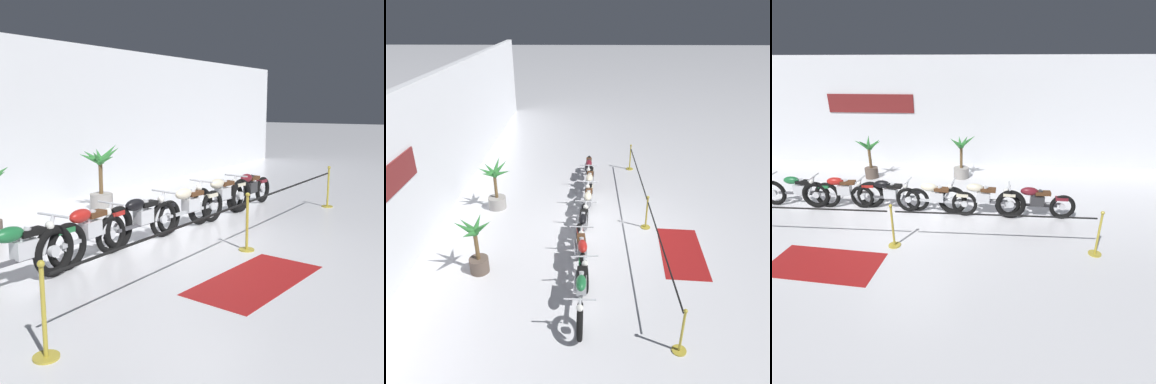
% 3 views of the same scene
% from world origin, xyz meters
% --- Properties ---
extents(ground_plane, '(120.00, 120.00, 0.00)m').
position_xyz_m(ground_plane, '(0.00, 0.00, 0.00)').
color(ground_plane, silver).
extents(back_wall, '(28.00, 0.29, 4.20)m').
position_xyz_m(back_wall, '(-0.01, 5.12, 2.10)').
color(back_wall, white).
rests_on(back_wall, ground).
extents(motorcycle_green_0, '(2.42, 0.62, 0.96)m').
position_xyz_m(motorcycle_green_0, '(-3.31, 0.72, 0.48)').
color(motorcycle_green_0, black).
rests_on(motorcycle_green_0, ground).
extents(motorcycle_red_1, '(2.37, 0.62, 0.98)m').
position_xyz_m(motorcycle_red_1, '(-2.01, 0.71, 0.48)').
color(motorcycle_red_1, black).
rests_on(motorcycle_red_1, ground).
extents(motorcycle_black_2, '(2.31, 0.62, 0.92)m').
position_xyz_m(motorcycle_black_2, '(-0.66, 0.70, 0.46)').
color(motorcycle_black_2, black).
rests_on(motorcycle_black_2, ground).
extents(motorcycle_cream_3, '(2.31, 0.62, 0.93)m').
position_xyz_m(motorcycle_cream_3, '(0.70, 0.54, 0.47)').
color(motorcycle_cream_3, black).
rests_on(motorcycle_cream_3, ground).
extents(motorcycle_cream_4, '(2.40, 0.62, 0.98)m').
position_xyz_m(motorcycle_cream_4, '(1.96, 0.49, 0.48)').
color(motorcycle_cream_4, black).
rests_on(motorcycle_cream_4, ground).
extents(motorcycle_maroon_5, '(2.14, 0.62, 0.92)m').
position_xyz_m(motorcycle_maroon_5, '(3.40, 0.50, 0.45)').
color(motorcycle_maroon_5, black).
rests_on(motorcycle_maroon_5, ground).
extents(potted_palm_right_of_row, '(1.06, 1.04, 1.66)m').
position_xyz_m(potted_palm_right_of_row, '(1.17, 3.50, 0.71)').
color(potted_palm_right_of_row, gray).
rests_on(potted_palm_right_of_row, ground).
extents(stanchion_far_left, '(9.02, 0.28, 1.05)m').
position_xyz_m(stanchion_far_left, '(-1.34, -1.17, 0.72)').
color(stanchion_far_left, gold).
rests_on(stanchion_far_left, ground).
extents(stanchion_mid_left, '(0.28, 0.28, 1.05)m').
position_xyz_m(stanchion_mid_left, '(0.02, -1.17, 0.36)').
color(stanchion_mid_left, gold).
rests_on(stanchion_mid_left, ground).
extents(stanchion_mid_right, '(0.28, 0.28, 1.05)m').
position_xyz_m(stanchion_mid_right, '(4.51, -1.17, 0.36)').
color(stanchion_mid_right, gold).
rests_on(stanchion_mid_right, ground).
extents(floor_banner, '(2.41, 1.28, 0.01)m').
position_xyz_m(floor_banner, '(-1.24, -1.97, 0.00)').
color(floor_banner, maroon).
rests_on(floor_banner, ground).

